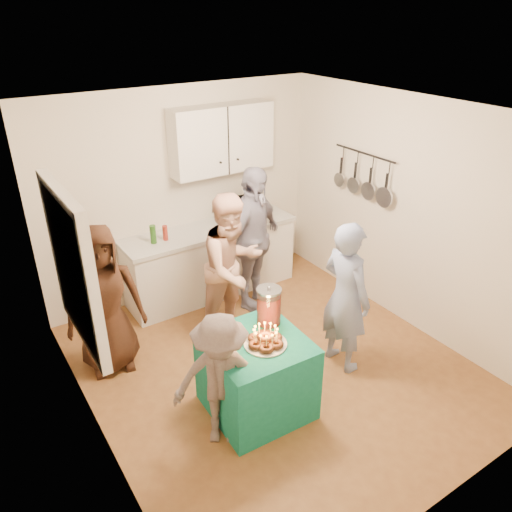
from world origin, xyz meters
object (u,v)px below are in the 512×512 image
punch_jar (269,307)px  man_birthday (346,297)px  woman_back_center (233,267)px  child_near_left (221,381)px  woman_back_left (103,300)px  woman_back_right (253,240)px  counter (211,262)px  microwave (239,211)px  party_table (256,376)px

punch_jar → man_birthday: bearing=-7.4°
woman_back_center → child_near_left: (-0.90, -1.30, -0.22)m
woman_back_left → woman_back_right: woman_back_right is taller
counter → woman_back_right: woman_back_right is taller
counter → woman_back_right: bearing=-64.7°
counter → microwave: microwave is taller
woman_back_right → woman_back_center: bearing=-168.7°
counter → child_near_left: child_near_left is taller
man_birthday → microwave: bearing=-3.2°
counter → woman_back_right: (0.27, -0.57, 0.47)m
woman_back_left → punch_jar: bearing=-35.1°
punch_jar → child_near_left: (-0.70, -0.33, -0.30)m
counter → microwave: bearing=0.0°
punch_jar → child_near_left: bearing=-155.1°
counter → woman_back_left: bearing=-155.2°
counter → woman_back_center: 1.05m
counter → woman_back_center: (-0.23, -0.93, 0.41)m
woman_back_center → party_table: bearing=-122.2°
microwave → punch_jar: (-0.86, -1.91, -0.12)m
woman_back_center → punch_jar: bearing=-112.3°
counter → woman_back_right: 0.79m
child_near_left → counter: bearing=96.3°
counter → man_birthday: size_ratio=1.37×
punch_jar → woman_back_right: 1.51m
microwave → woman_back_left: (-2.03, -0.74, -0.25)m
microwave → man_birthday: 2.04m
party_table → woman_back_right: bearing=57.9°
party_table → woman_back_right: woman_back_right is taller
microwave → party_table: microwave is taller
microwave → woman_back_left: woman_back_left is taller
woman_back_left → woman_back_right: 1.88m
microwave → woman_back_center: woman_back_center is taller
child_near_left → man_birthday: bearing=40.9°
punch_jar → woman_back_right: woman_back_right is taller
woman_back_center → child_near_left: size_ratio=1.34×
woman_back_center → microwave: bearing=44.1°
microwave → woman_back_center: bearing=-119.4°
microwave → man_birthday: bearing=-84.4°
woman_back_left → child_near_left: (0.47, -1.50, -0.17)m
punch_jar → woman_back_center: (0.20, 0.98, -0.09)m
counter → woman_back_left: (-1.60, -0.74, 0.36)m
microwave → man_birthday: size_ratio=0.31×
woman_back_center → counter: bearing=65.4°
counter → man_birthday: bearing=-78.2°
party_table → woman_back_center: 1.33m
counter → microwave: size_ratio=4.43×
party_table → microwave: bearing=62.0°
party_table → punch_jar: size_ratio=2.50×
microwave → child_near_left: child_near_left is taller
punch_jar → woman_back_left: (-1.17, 1.17, -0.14)m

